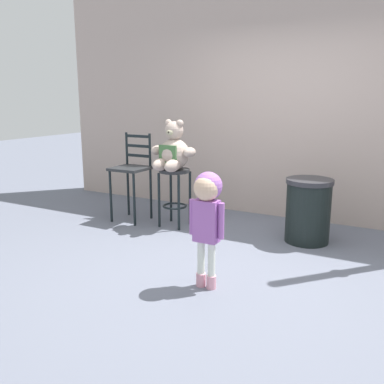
{
  "coord_description": "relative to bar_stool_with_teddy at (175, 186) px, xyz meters",
  "views": [
    {
      "loc": [
        1.5,
        -3.51,
        1.58
      ],
      "look_at": [
        -0.56,
        0.28,
        0.61
      ],
      "focal_mm": 39.79,
      "sensor_mm": 36.0,
      "label": 1
    }
  ],
  "objects": [
    {
      "name": "ground_plane",
      "position": [
        1.13,
        -0.88,
        -0.51
      ],
      "size": [
        24.0,
        24.0,
        0.0
      ],
      "primitive_type": "plane",
      "color": "slate"
    },
    {
      "name": "building_wall",
      "position": [
        1.13,
        1.17,
        1.04
      ],
      "size": [
        7.1,
        0.3,
        3.1
      ],
      "primitive_type": "cube",
      "color": "#B5A095",
      "rests_on": "ground_plane"
    },
    {
      "name": "bar_stool_with_teddy",
      "position": [
        0.0,
        0.0,
        0.0
      ],
      "size": [
        0.37,
        0.37,
        0.72
      ],
      "color": "#26282A",
      "rests_on": "ground_plane"
    },
    {
      "name": "teddy_bear",
      "position": [
        0.0,
        -0.03,
        0.42
      ],
      "size": [
        0.58,
        0.52,
        0.6
      ],
      "color": "#B39E91",
      "rests_on": "bar_stool_with_teddy"
    },
    {
      "name": "child_walking",
      "position": [
        1.13,
        -1.39,
        0.21
      ],
      "size": [
        0.31,
        0.25,
        0.99
      ],
      "rotation": [
        0.0,
        0.0,
        -2.45
      ],
      "color": "pink",
      "rests_on": "ground_plane"
    },
    {
      "name": "trash_bin",
      "position": [
        1.6,
        0.18,
        -0.15
      ],
      "size": [
        0.51,
        0.51,
        0.71
      ],
      "color": "black",
      "rests_on": "ground_plane"
    },
    {
      "name": "bar_chair_empty",
      "position": [
        -0.62,
        -0.03,
        0.13
      ],
      "size": [
        0.43,
        0.43,
        1.12
      ],
      "color": "#26282A",
      "rests_on": "ground_plane"
    }
  ]
}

